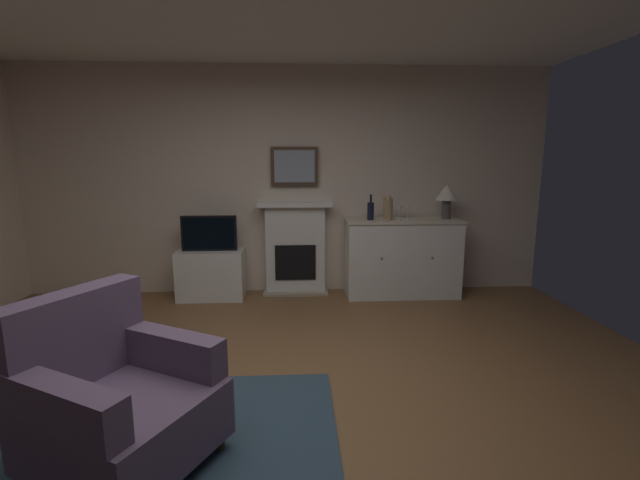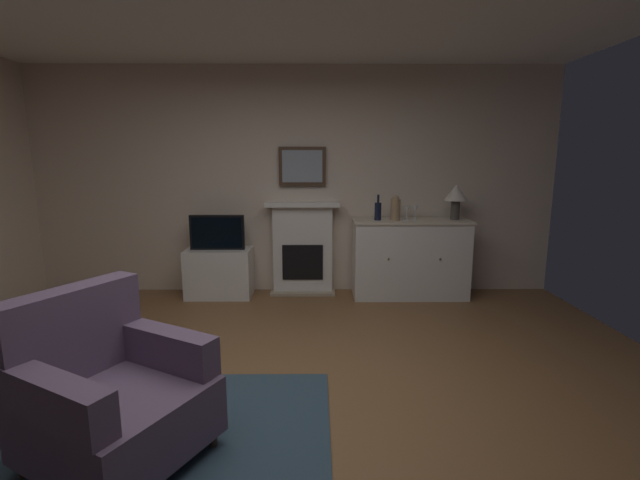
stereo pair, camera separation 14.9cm
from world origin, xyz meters
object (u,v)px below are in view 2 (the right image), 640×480
object	(u,v)px
tv_set	(217,232)
armchair	(109,394)
wine_bottle	(378,211)
wine_glass_center	(415,209)
wine_glass_left	(407,210)
fireplace_unit	(303,248)
tv_cabinet	(219,273)
table_lamp	(456,195)
framed_picture	(302,166)
sideboard_cabinet	(410,258)
vase_decorative	(395,208)

from	to	relation	value
tv_set	armchair	size ratio (longest dim) A/B	0.58
armchair	tv_set	bearing A→B (deg)	91.03
wine_bottle	wine_glass_center	distance (m)	0.44
wine_glass_left	fireplace_unit	bearing A→B (deg)	169.04
tv_set	fireplace_unit	bearing A→B (deg)	10.77
tv_set	tv_cabinet	bearing A→B (deg)	90.00
wine_glass_left	tv_cabinet	bearing A→B (deg)	178.20
table_lamp	wine_bottle	size ratio (longest dim) A/B	1.38
fireplace_unit	framed_picture	size ratio (longest dim) A/B	2.00
wine_bottle	tv_set	size ratio (longest dim) A/B	0.47
wine_glass_left	armchair	bearing A→B (deg)	-127.10
wine_glass_center	tv_cabinet	xyz separation A→B (m)	(-2.27, 0.00, -0.75)
fireplace_unit	table_lamp	xyz separation A→B (m)	(1.75, -0.18, 0.64)
fireplace_unit	sideboard_cabinet	world-z (taller)	fireplace_unit
table_lamp	sideboard_cabinet	bearing A→B (deg)	-180.00
wine_glass_center	tv_set	bearing A→B (deg)	-179.54
wine_glass_center	tv_cabinet	bearing A→B (deg)	179.88
sideboard_cabinet	vase_decorative	distance (m)	0.63
fireplace_unit	wine_glass_left	size ratio (longest dim) A/B	6.67
wine_glass_center	tv_set	world-z (taller)	wine_glass_center
wine_bottle	wine_glass_left	xyz separation A→B (m)	(0.33, -0.01, 0.01)
sideboard_cabinet	wine_bottle	size ratio (longest dim) A/B	4.62
wine_glass_left	armchair	size ratio (longest dim) A/B	0.15
vase_decorative	tv_cabinet	distance (m)	2.17
fireplace_unit	tv_cabinet	xyz separation A→B (m)	(-0.97, -0.16, -0.26)
table_lamp	wine_glass_center	world-z (taller)	table_lamp
framed_picture	vase_decorative	xyz separation A→B (m)	(1.06, -0.27, -0.46)
wine_bottle	framed_picture	bearing A→B (deg)	163.02
wine_glass_center	framed_picture	bearing A→B (deg)	170.72
framed_picture	tv_set	xyz separation A→B (m)	(-0.98, -0.23, -0.74)
fireplace_unit	wine_glass_center	bearing A→B (deg)	-7.33
vase_decorative	tv_cabinet	xyz separation A→B (m)	(-2.03, 0.06, -0.77)
framed_picture	armchair	size ratio (longest dim) A/B	0.51
sideboard_cabinet	fireplace_unit	bearing A→B (deg)	171.96
wine_glass_center	vase_decorative	distance (m)	0.25
table_lamp	tv_cabinet	size ratio (longest dim) A/B	0.53
framed_picture	armchair	world-z (taller)	framed_picture
framed_picture	tv_cabinet	distance (m)	1.58
vase_decorative	wine_glass_center	bearing A→B (deg)	14.03
framed_picture	vase_decorative	bearing A→B (deg)	-14.44
sideboard_cabinet	vase_decorative	world-z (taller)	vase_decorative
vase_decorative	fireplace_unit	bearing A→B (deg)	167.88
wine_glass_center	armchair	size ratio (longest dim) A/B	0.15
vase_decorative	wine_glass_left	bearing A→B (deg)	-1.32
wine_glass_left	wine_glass_center	world-z (taller)	same
tv_cabinet	wine_bottle	bearing A→B (deg)	-1.74
framed_picture	armchair	distance (m)	3.40
framed_picture	wine_glass_left	size ratio (longest dim) A/B	3.33
framed_picture	table_lamp	distance (m)	1.79
framed_picture	wine_glass_center	xyz separation A→B (m)	(1.30, -0.21, -0.48)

